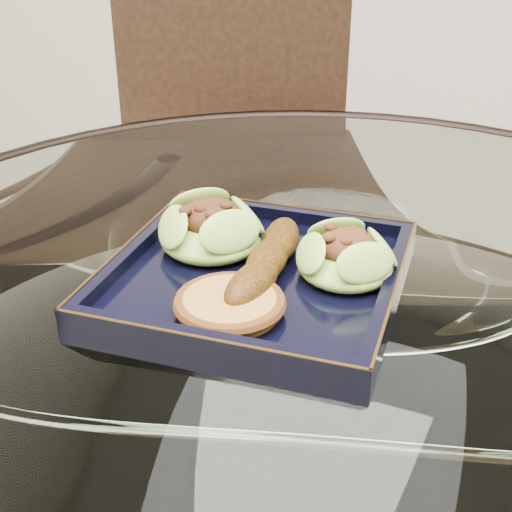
# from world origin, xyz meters

# --- Properties ---
(dining_table) EXTENTS (1.13, 1.13, 0.77)m
(dining_table) POSITION_xyz_m (-0.00, -0.00, 0.60)
(dining_table) COLOR white
(dining_table) RESTS_ON ground
(dining_chair) EXTENTS (0.52, 0.52, 0.96)m
(dining_chair) POSITION_xyz_m (-0.23, 0.44, 0.54)
(dining_chair) COLOR #301D10
(dining_chair) RESTS_ON ground
(navy_plate) EXTENTS (0.28, 0.28, 0.02)m
(navy_plate) POSITION_xyz_m (-0.06, -0.05, 0.77)
(navy_plate) COLOR black
(navy_plate) RESTS_ON dining_table
(lettuce_wrap_left) EXTENTS (0.13, 0.13, 0.04)m
(lettuce_wrap_left) POSITION_xyz_m (-0.12, -0.01, 0.80)
(lettuce_wrap_left) COLOR #6C9E2E
(lettuce_wrap_left) RESTS_ON navy_plate
(lettuce_wrap_right) EXTENTS (0.10, 0.10, 0.03)m
(lettuce_wrap_right) POSITION_xyz_m (0.03, -0.03, 0.80)
(lettuce_wrap_right) COLOR #5B952B
(lettuce_wrap_right) RESTS_ON navy_plate
(roasted_plantain) EXTENTS (0.04, 0.17, 0.03)m
(roasted_plantain) POSITION_xyz_m (-0.05, -0.05, 0.80)
(roasted_plantain) COLOR #553309
(roasted_plantain) RESTS_ON navy_plate
(crumb_patty) EXTENTS (0.11, 0.11, 0.02)m
(crumb_patty) POSITION_xyz_m (-0.06, -0.12, 0.79)
(crumb_patty) COLOR #A17535
(crumb_patty) RESTS_ON navy_plate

